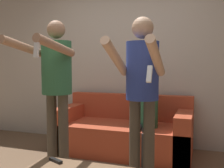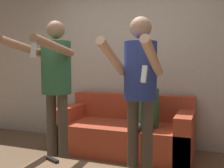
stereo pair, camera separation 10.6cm
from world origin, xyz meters
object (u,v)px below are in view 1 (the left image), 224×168
couch (124,132)px  person_standing_left (56,78)px  person_standing_right (142,83)px  remote_on_table (56,160)px  person_seated (145,112)px

couch → person_standing_left: 1.36m
couch → person_standing_right: (0.47, -0.99, 0.77)m
remote_on_table → person_standing_right: bearing=42.1°
couch → person_seated: size_ratio=1.64×
person_standing_right → remote_on_table: 1.05m
person_seated → remote_on_table: person_seated is taller
couch → person_standing_left: size_ratio=1.09×
couch → person_seated: 0.51m
person_standing_right → remote_on_table: (-0.62, -0.56, -0.64)m
couch → remote_on_table: couch is taller
person_standing_left → person_seated: bearing=45.0°
couch → person_seated: bearing=-29.3°
person_standing_left → person_standing_right: (0.94, 0.00, -0.02)m
person_standing_left → person_seated: person_standing_left is taller
person_seated → remote_on_table: 1.46m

